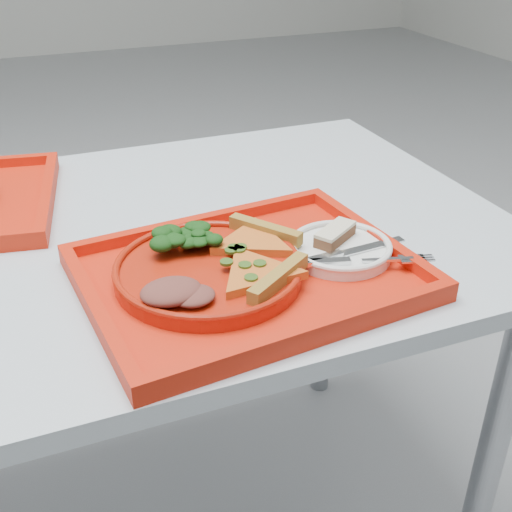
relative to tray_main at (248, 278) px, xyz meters
The scene contains 11 objects.
table 0.37m from the tray_main, 146.46° to the left, with size 1.60×0.80×0.75m.
tray_main is the anchor object (origin of this frame).
dinner_plate 0.06m from the tray_main, 169.70° to the left, with size 0.26×0.26×0.02m, color #A81D0B.
side_plate 0.15m from the tray_main, ahead, with size 0.15×0.15×0.01m, color white.
pizza_slice_a 0.05m from the tray_main, 93.83° to the right, with size 0.14×0.12×0.02m, color orange, non-canonical shape.
pizza_slice_b 0.06m from the tray_main, 61.41° to the left, with size 0.14×0.12×0.02m, color orange, non-canonical shape.
salad_heap 0.11m from the tray_main, 131.75° to the left, with size 0.09×0.08×0.05m, color black.
meat_portion 0.14m from the tray_main, 158.13° to the right, with size 0.08×0.06×0.02m, color brown.
dessert_bar 0.15m from the tray_main, ahead, with size 0.08×0.07×0.02m.
knife 0.15m from the tray_main, ahead, with size 0.18×0.02×0.01m, color silver.
fork 0.16m from the tray_main, 18.93° to the right, with size 0.18×0.02×0.01m, color silver.
Camera 1 is at (0.03, -0.92, 1.23)m, focal length 45.00 mm.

